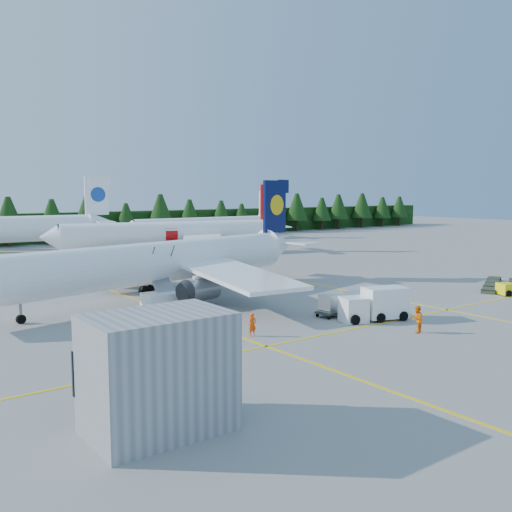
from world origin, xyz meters
TOP-DOWN VIEW (x-y plane):
  - ground at (0.00, 0.00)m, footprint 320.00×320.00m
  - taxi_stripe_a at (-14.00, 20.00)m, footprint 0.25×120.00m
  - taxi_stripe_b at (6.00, 20.00)m, footprint 0.25×120.00m
  - taxi_stripe_cross at (0.00, -6.00)m, footprint 80.00×0.25m
  - treeline_hedge at (0.00, 82.00)m, footprint 220.00×4.00m
  - terminal_building at (-26.00, -14.00)m, footprint 6.00×4.00m
  - airliner_navy at (-13.63, 13.31)m, footprint 39.55×32.21m
  - airliner_red at (5.70, 46.83)m, footprint 39.19×31.91m
  - airliner_far_right at (23.55, 66.69)m, footprint 35.74×4.24m
  - airstairs at (-12.69, 10.87)m, footprint 4.64×6.30m
  - service_truck at (-2.25, -4.88)m, footprint 5.79×3.57m
  - dolly_train at (20.42, -1.47)m, footprint 9.71×5.92m
  - uld_pair at (-2.93, -2.04)m, footprint 4.79×2.02m
  - crew_a at (-13.17, -3.23)m, footprint 0.65×0.45m
  - crew_b at (-2.82, -9.59)m, footprint 1.22×1.13m
  - crew_c at (2.61, 0.44)m, footprint 0.53×0.71m

SIDE VIEW (x-z plane):
  - ground at x=0.00m, z-range 0.00..0.00m
  - taxi_stripe_a at x=-14.00m, z-range 0.00..0.01m
  - taxi_stripe_b at x=6.00m, z-range 0.00..0.01m
  - taxi_stripe_cross at x=0.00m, z-range 0.00..0.01m
  - dolly_train at x=20.42m, z-range 0.34..0.47m
  - crew_c at x=2.61m, z-range 0.00..1.56m
  - crew_a at x=-13.17m, z-range 0.00..1.68m
  - airstairs at x=-12.69m, z-range -1.17..2.96m
  - crew_b at x=-2.82m, z-range 0.00..2.00m
  - uld_pair at x=-2.93m, z-range 0.28..1.86m
  - service_truck at x=-2.25m, z-range -0.01..2.61m
  - terminal_building at x=-26.00m, z-range 0.00..5.20m
  - treeline_hedge at x=0.00m, z-range 0.00..6.00m
  - airliner_far_right at x=23.55m, z-range -1.94..8.45m
  - airliner_red at x=5.70m, z-range -2.30..9.24m
  - airliner_navy at x=-13.63m, z-range -2.32..9.32m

